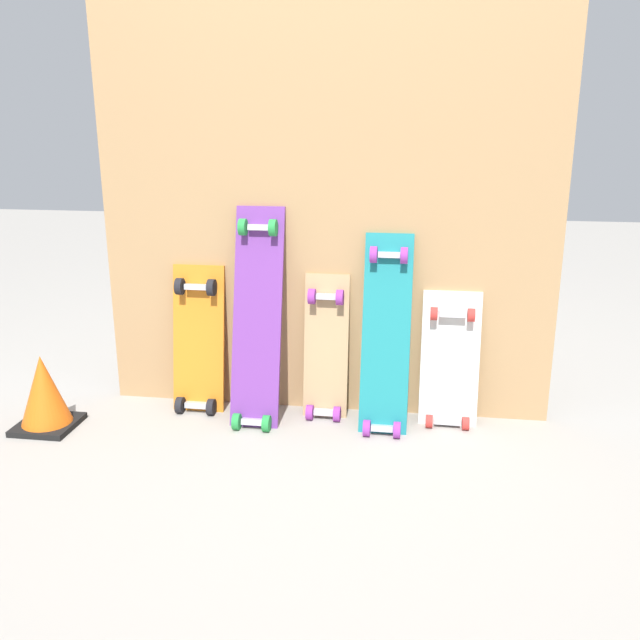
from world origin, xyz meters
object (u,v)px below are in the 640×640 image
Objects in this scene: skateboard_natural at (326,354)px; skateboard_white at (450,367)px; skateboard_purple at (257,325)px; skateboard_teal at (386,342)px; traffic_cone at (44,393)px; skateboard_orange at (198,346)px.

skateboard_white is (0.51, -0.00, -0.03)m from skateboard_natural.
skateboard_teal is (0.53, 0.01, -0.05)m from skateboard_purple.
skateboard_white is (0.79, 0.07, -0.17)m from skateboard_purple.
skateboard_natural is 2.15× the size of traffic_cone.
skateboard_purple is 0.90m from traffic_cone.
skateboard_white is at bearing 13.62° from skateboard_teal.
skateboard_orange is at bearing -179.57° from skateboard_white.
skateboard_white is (0.26, 0.06, -0.12)m from skateboard_teal.
skateboard_teal is 1.40m from traffic_cone.
skateboard_natural reaches higher than skateboard_white.
skateboard_natural is 0.51m from skateboard_white.
skateboard_purple reaches higher than skateboard_white.
skateboard_natural is at bearing 179.93° from skateboard_white.
skateboard_natural is (0.55, 0.01, -0.01)m from skateboard_orange.
skateboard_purple is 3.03× the size of traffic_cone.
skateboard_white is 1.65m from traffic_cone.
skateboard_white is 1.99× the size of traffic_cone.
skateboard_teal is at bearing 0.90° from skateboard_purple.
skateboard_teal reaches higher than skateboard_orange.
traffic_cone is at bearing -164.81° from skateboard_natural.
traffic_cone is (-1.62, -0.30, -0.09)m from skateboard_white.
skateboard_teal is 1.37× the size of skateboard_white.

